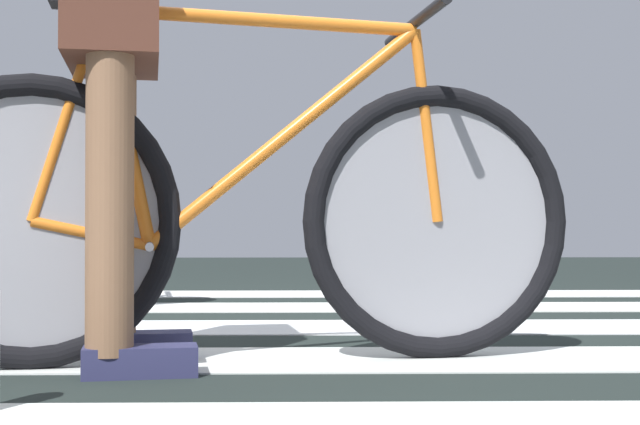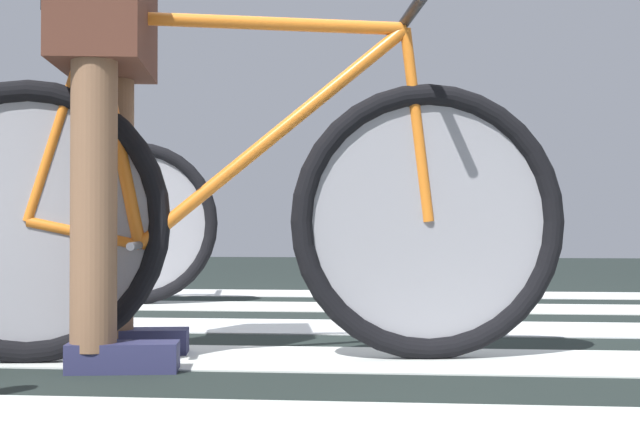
% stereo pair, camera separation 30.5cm
% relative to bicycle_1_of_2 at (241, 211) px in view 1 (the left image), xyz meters
% --- Properties ---
extents(ground, '(18.00, 14.00, 0.02)m').
position_rel_bicycle_1_of_2_xyz_m(ground, '(-0.18, 0.70, -0.40)').
color(ground, black).
extents(crosswalk_markings, '(5.42, 4.23, 0.00)m').
position_rel_bicycle_1_of_2_xyz_m(crosswalk_markings, '(-0.22, 0.42, -0.38)').
color(crosswalk_markings, silver).
rests_on(crosswalk_markings, ground).
extents(bicycle_1_of_2, '(1.72, 0.54, 0.93)m').
position_rel_bicycle_1_of_2_xyz_m(bicycle_1_of_2, '(0.00, 0.00, 0.00)').
color(bicycle_1_of_2, black).
rests_on(bicycle_1_of_2, ground).
extents(cyclist_1_of_2, '(0.37, 0.44, 1.02)m').
position_rel_bicycle_1_of_2_xyz_m(cyclist_1_of_2, '(-0.31, -0.05, 0.27)').
color(cyclist_1_of_2, brown).
rests_on(cyclist_1_of_2, ground).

